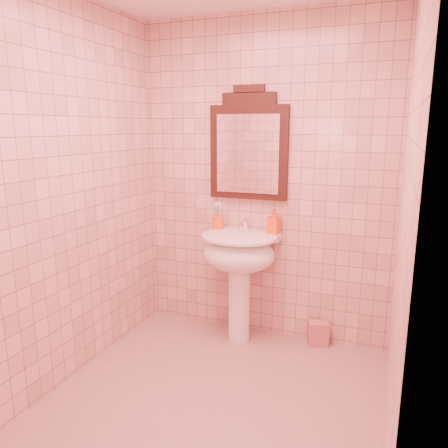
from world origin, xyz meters
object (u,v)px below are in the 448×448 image
at_px(toothbrush_cup, 218,222).
at_px(soap_dispenser, 274,221).
at_px(pedestal_sink, 239,261).
at_px(towel, 318,333).
at_px(mirror, 248,148).

bearing_deg(toothbrush_cup, soap_dispenser, 1.08).
relative_size(pedestal_sink, towel, 4.60).
bearing_deg(toothbrush_cup, pedestal_sink, -33.02).
bearing_deg(mirror, towel, -4.81).
xyz_separation_m(mirror, soap_dispenser, (0.23, -0.04, -0.56)).
xyz_separation_m(mirror, toothbrush_cup, (-0.23, -0.05, -0.60)).
xyz_separation_m(mirror, towel, (0.61, -0.05, -1.42)).
height_order(mirror, towel, mirror).
height_order(pedestal_sink, toothbrush_cup, toothbrush_cup).
relative_size(mirror, toothbrush_cup, 4.46).
bearing_deg(towel, soap_dispenser, 178.37).
distance_m(pedestal_sink, mirror, 0.88).
distance_m(soap_dispenser, towel, 0.95).
bearing_deg(soap_dispenser, mirror, -177.96).
distance_m(toothbrush_cup, towel, 1.18).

